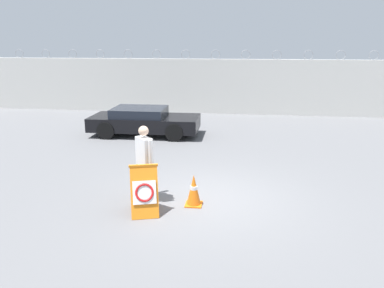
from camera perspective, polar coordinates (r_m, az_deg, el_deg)
The scene contains 6 objects.
ground_plane at distance 9.17m, azimuth 2.97°, elevation -8.33°, with size 90.00×90.00×0.00m, color slate.
perimeter_wall at distance 19.66m, azimuth 5.77°, elevation 8.70°, with size 36.00×0.30×3.25m.
barricade_sign at distance 8.33m, azimuth -7.30°, elevation -6.86°, with size 0.79×0.93×1.11m.
security_guard at distance 8.83m, azimuth -7.23°, elevation -2.28°, with size 0.52×0.66×1.82m.
traffic_cone_near at distance 8.70m, azimuth 0.27°, elevation -7.04°, with size 0.39×0.39×0.74m.
parked_car_front_coupe at distance 15.22m, azimuth -7.34°, elevation 3.53°, with size 4.34×1.93×1.11m.
Camera 1 is at (0.65, -8.37, 3.70)m, focal length 35.00 mm.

